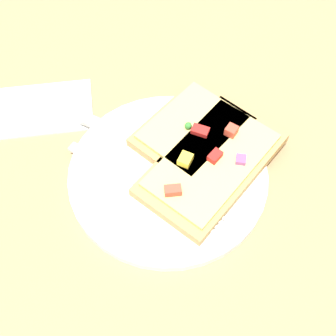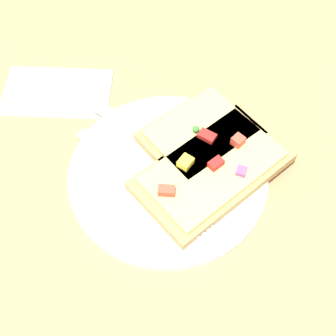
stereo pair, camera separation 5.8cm
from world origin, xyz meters
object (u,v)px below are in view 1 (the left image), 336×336
at_px(plate, 168,175).
at_px(fork, 153,190).
at_px(knife, 138,142).
at_px(pizza_slice_main, 212,165).
at_px(napkin, 37,109).
at_px(pizza_slice_corner, 192,131).

distance_m(plate, fork, 0.03).
relative_size(knife, pizza_slice_main, 0.86).
height_order(fork, pizza_slice_main, pizza_slice_main).
xyz_separation_m(knife, napkin, (0.13, -0.09, -0.01)).
bearing_deg(napkin, knife, 147.78).
bearing_deg(pizza_slice_main, napkin, 105.07).
height_order(fork, pizza_slice_corner, pizza_slice_corner).
height_order(plate, pizza_slice_main, pizza_slice_main).
xyz_separation_m(fork, knife, (0.01, -0.08, 0.00)).
height_order(pizza_slice_main, pizza_slice_corner, pizza_slice_main).
relative_size(fork, napkin, 1.21).
height_order(knife, pizza_slice_main, pizza_slice_main).
bearing_deg(fork, pizza_slice_main, 54.71).
relative_size(knife, napkin, 1.20).
bearing_deg(plate, fork, 47.07).
bearing_deg(napkin, pizza_slice_main, 147.99).
relative_size(fork, pizza_slice_corner, 1.06).
distance_m(knife, pizza_slice_main, 0.10).
bearing_deg(fork, napkin, 171.56).
relative_size(pizza_slice_corner, napkin, 1.14).
xyz_separation_m(plate, pizza_slice_main, (-0.06, 0.00, 0.02)).
xyz_separation_m(knife, pizza_slice_main, (-0.09, 0.05, 0.01)).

